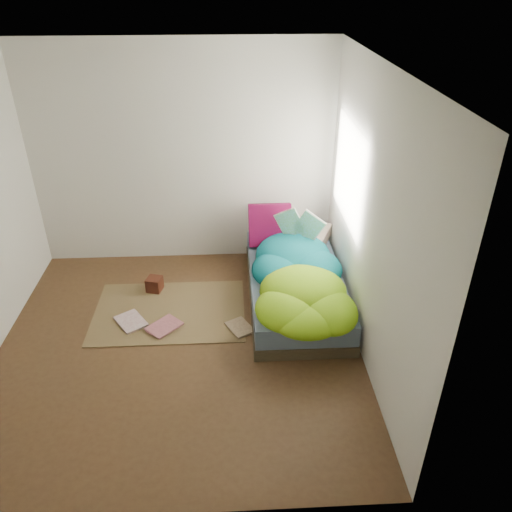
# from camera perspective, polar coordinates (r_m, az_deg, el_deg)

# --- Properties ---
(ground) EXTENTS (3.50, 3.50, 0.00)m
(ground) POSITION_cam_1_polar(r_m,az_deg,el_deg) (5.03, -8.71, -10.02)
(ground) COLOR #482F1C
(ground) RESTS_ON ground
(room_walls) EXTENTS (3.54, 3.54, 2.62)m
(room_walls) POSITION_cam_1_polar(r_m,az_deg,el_deg) (4.17, -10.26, 7.29)
(room_walls) COLOR silver
(room_walls) RESTS_ON ground
(bed) EXTENTS (1.00, 2.00, 0.34)m
(bed) POSITION_cam_1_polar(r_m,az_deg,el_deg) (5.51, 4.49, -3.45)
(bed) COLOR #342B1C
(bed) RESTS_ON ground
(duvet) EXTENTS (0.96, 1.84, 0.34)m
(duvet) POSITION_cam_1_polar(r_m,az_deg,el_deg) (5.14, 4.94, -1.66)
(duvet) COLOR #06576A
(duvet) RESTS_ON bed
(rug) EXTENTS (1.60, 1.10, 0.01)m
(rug) POSITION_cam_1_polar(r_m,az_deg,el_deg) (5.47, -9.84, -6.24)
(rug) COLOR brown
(rug) RESTS_ON ground
(pillow_floral) EXTENTS (0.76, 0.65, 0.15)m
(pillow_floral) POSITION_cam_1_polar(r_m,az_deg,el_deg) (6.06, 5.16, 2.63)
(pillow_floral) COLOR white
(pillow_floral) RESTS_ON bed
(pillow_magenta) EXTENTS (0.50, 0.16, 0.49)m
(pillow_magenta) POSITION_cam_1_polar(r_m,az_deg,el_deg) (5.85, 1.59, 3.58)
(pillow_magenta) COLOR #4D0528
(pillow_magenta) RESTS_ON bed
(open_book) EXTENTS (0.47, 0.28, 0.28)m
(open_book) POSITION_cam_1_polar(r_m,az_deg,el_deg) (5.52, 5.01, 4.48)
(open_book) COLOR #38902F
(open_book) RESTS_ON duvet
(wooden_box) EXTENTS (0.20, 0.20, 0.16)m
(wooden_box) POSITION_cam_1_polar(r_m,az_deg,el_deg) (5.78, -11.52, -3.16)
(wooden_box) COLOR #3D130D
(wooden_box) RESTS_ON rug
(floor_book_a) EXTENTS (0.39, 0.42, 0.03)m
(floor_book_a) POSITION_cam_1_polar(r_m,az_deg,el_deg) (5.34, -15.31, -7.73)
(floor_book_a) COLOR beige
(floor_book_a) RESTS_ON rug
(floor_book_b) EXTENTS (0.41, 0.41, 0.03)m
(floor_book_b) POSITION_cam_1_polar(r_m,az_deg,el_deg) (5.31, -11.31, -7.37)
(floor_book_b) COLOR #CA747F
(floor_book_b) RESTS_ON rug
(floor_book_c) EXTENTS (0.32, 0.35, 0.02)m
(floor_book_c) POSITION_cam_1_polar(r_m,az_deg,el_deg) (5.11, -2.89, -8.54)
(floor_book_c) COLOR tan
(floor_book_c) RESTS_ON rug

